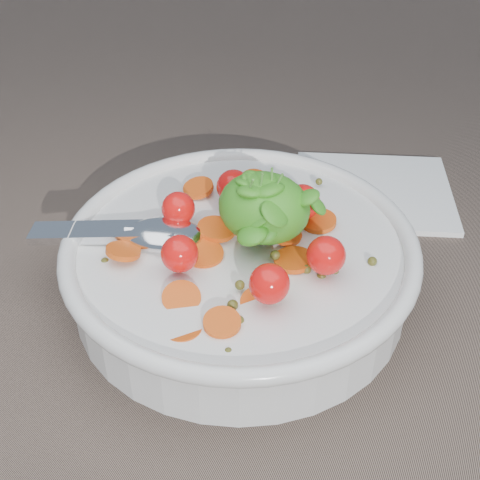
% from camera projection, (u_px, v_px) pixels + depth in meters
% --- Properties ---
extents(ground, '(6.00, 6.00, 0.00)m').
position_uv_depth(ground, '(225.00, 278.00, 0.59)').
color(ground, '#786456').
rests_on(ground, ground).
extents(bowl, '(0.31, 0.29, 0.12)m').
position_uv_depth(bowl, '(240.00, 262.00, 0.55)').
color(bowl, white).
rests_on(bowl, ground).
extents(napkin, '(0.19, 0.18, 0.01)m').
position_uv_depth(napkin, '(374.00, 192.00, 0.69)').
color(napkin, white).
rests_on(napkin, ground).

